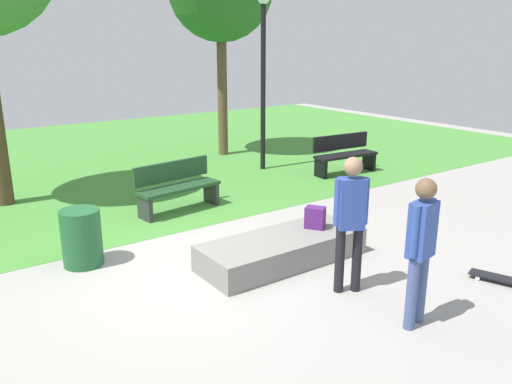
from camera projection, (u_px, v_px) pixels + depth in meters
name	position (u px, v px, depth m)	size (l,w,h in m)	color
ground_plane	(198.00, 265.00, 7.29)	(28.00, 28.00, 0.00)	#9E9993
grass_lawn	(51.00, 164.00, 13.27)	(26.60, 12.69, 0.01)	#478C38
concrete_ledge	(282.00, 249.00, 7.37)	(2.43, 0.94, 0.38)	gray
backpack_on_ledge	(315.00, 218.00, 7.63)	(0.28, 0.20, 0.32)	#4C1E66
skater_performing_trick	(421.00, 242.00, 5.50)	(0.42, 0.26, 1.68)	#3F5184
skater_watching	(351.00, 215.00, 6.28)	(0.39, 0.33, 1.73)	black
skateboard_by_ledge	(502.00, 279.00, 6.74)	(0.46, 0.82, 0.08)	black
park_bench_near_lamppost	(344.00, 153.00, 12.25)	(1.63, 0.60, 0.91)	black
park_bench_center_lawn	(177.00, 186.00, 9.52)	(1.65, 0.68, 0.91)	#1E4223
lamp_post	(263.00, 65.00, 12.09)	(0.28, 0.28, 4.10)	black
trash_bin	(82.00, 238.00, 7.22)	(0.55, 0.55, 0.80)	#1E592D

